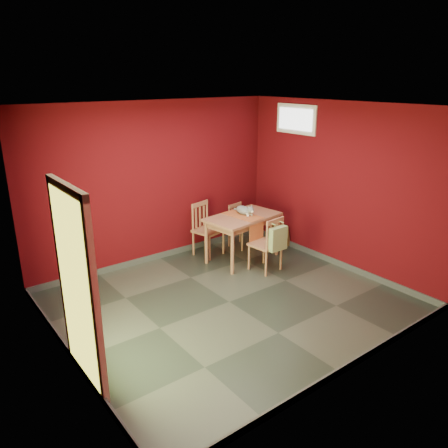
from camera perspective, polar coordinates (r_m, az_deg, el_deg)
ground at (r=6.31m, az=0.69°, el=-10.13°), size 4.50×4.50×0.00m
room_shell at (r=6.29m, az=0.69°, el=-9.73°), size 4.50×4.50×4.50m
doorway at (r=4.55m, az=-18.79°, el=-7.36°), size 0.06×1.01×2.13m
window at (r=7.80m, az=9.37°, el=13.37°), size 0.05×0.90×0.50m
outlet_plate at (r=8.54m, az=0.94°, el=-0.04°), size 0.08×0.02×0.12m
dining_table at (r=7.47m, az=2.47°, el=0.36°), size 1.36×0.90×0.79m
table_runner at (r=7.37m, az=3.06°, el=0.45°), size 0.43×0.76×0.36m
chair_far_left at (r=7.75m, az=-2.32°, el=-0.57°), size 0.54×0.54×0.95m
chair_far_right at (r=8.16m, az=2.07°, el=-0.13°), size 0.44×0.44×0.81m
chair_near at (r=7.12m, az=5.70°, el=-2.53°), size 0.48×0.48×0.93m
tote_bag at (r=6.93m, az=7.07°, el=-1.90°), size 0.32×0.19×0.45m
cat at (r=7.49m, az=2.60°, el=2.02°), size 0.31×0.44×0.20m
picture_frame at (r=8.38m, az=7.47°, el=-1.31°), size 0.13×0.39×0.40m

